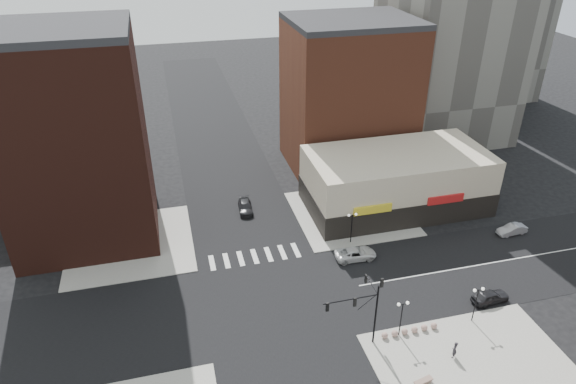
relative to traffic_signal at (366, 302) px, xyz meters
name	(u,v)px	position (x,y,z in m)	size (l,w,h in m)	color
ground	(271,301)	(-7.24, 7.83, -4.96)	(240.00, 240.00, 0.00)	black
road_ew	(271,301)	(-7.24, 7.83, -4.95)	(200.00, 14.00, 0.02)	black
road_ns	(271,301)	(-7.24, 7.83, -4.95)	(14.00, 200.00, 0.02)	black
sidewalk_nw	(131,244)	(-21.74, 22.33, -4.90)	(15.00, 15.00, 0.12)	gray
sidewalk_ne	(351,213)	(7.26, 22.33, -4.90)	(15.00, 15.00, 0.12)	gray
sidewalk_se	(479,373)	(8.76, -6.17, -4.90)	(18.00, 14.00, 0.12)	gray
building_nw	(75,143)	(-26.24, 26.33, 7.54)	(16.00, 15.00, 25.00)	#351711
building_ne_midrise	(348,98)	(11.76, 37.33, 6.04)	(18.00, 15.00, 22.00)	brown
building_ne_row	(396,185)	(13.76, 22.83, -1.66)	(24.20, 12.20, 8.00)	#B9A993
traffic_signal	(366,302)	(0.00, 0.00, 0.00)	(5.59, 3.09, 7.77)	black
street_lamp_se_a	(402,310)	(3.76, -0.17, -1.67)	(1.22, 0.32, 4.16)	black
street_lamp_se_b	(477,296)	(11.76, -0.17, -1.67)	(1.22, 0.32, 4.16)	black
street_lamp_ne	(352,221)	(4.76, 15.83, -1.67)	(1.22, 0.32, 4.16)	black
bollard_row	(410,330)	(4.89, -0.17, -4.53)	(5.88, 0.63, 0.63)	gray
white_suv	(356,254)	(4.19, 12.68, -4.28)	(2.27, 4.92, 1.37)	silver
dark_sedan_east	(490,297)	(15.20, 1.98, -4.27)	(1.64, 4.09, 1.39)	black
silver_sedan	(512,230)	(25.35, 12.59, -4.32)	(1.36, 3.91, 1.29)	gray
dark_sedan_north	(245,207)	(-6.51, 26.61, -4.31)	(1.83, 4.50, 1.30)	black
pedestrian	(454,350)	(7.46, -3.97, -3.95)	(0.65, 0.43, 1.78)	#252227
stone_bench	(423,382)	(3.32, -6.05, -4.62)	(1.86, 0.92, 0.42)	#85685B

